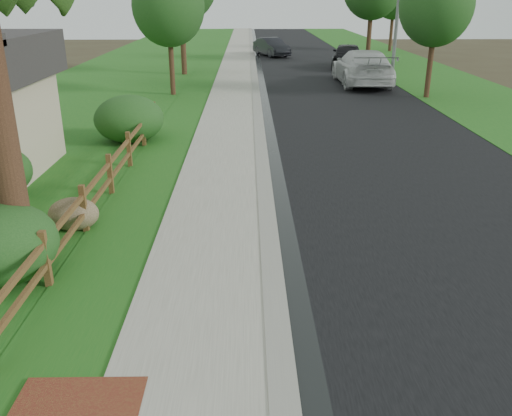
{
  "coord_description": "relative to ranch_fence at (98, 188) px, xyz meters",
  "views": [
    {
      "loc": [
        -0.04,
        -5.74,
        4.88
      ],
      "look_at": [
        0.12,
        4.64,
        0.78
      ],
      "focal_mm": 38.0,
      "sensor_mm": 36.0,
      "label": 1
    }
  ],
  "objects": [
    {
      "name": "dark_car_far",
      "position": [
        5.6,
        35.11,
        0.14
      ],
      "size": [
        3.16,
        4.75,
        1.48
      ],
      "primitive_type": "imported",
      "rotation": [
        0.0,
        0.0,
        0.39
      ],
      "color": "black",
      "rests_on": "road"
    },
    {
      "name": "boulder",
      "position": [
        -0.3,
        -1.03,
        -0.25
      ],
      "size": [
        1.22,
        0.98,
        0.74
      ],
      "primitive_type": "ellipsoid",
      "rotation": [
        0.0,
        0.0,
        -0.14
      ],
      "color": "brown",
      "rests_on": "ground"
    },
    {
      "name": "verge_far",
      "position": [
        15.1,
        28.6,
        -0.6
      ],
      "size": [
        6.0,
        90.0,
        0.04
      ],
      "primitive_type": "cube",
      "color": "#1A5A19",
      "rests_on": "ground"
    },
    {
      "name": "white_suv",
      "position": [
        10.14,
        19.52,
        0.38
      ],
      "size": [
        2.79,
        6.78,
        1.96
      ],
      "primitive_type": "imported",
      "rotation": [
        0.0,
        0.0,
        3.14
      ],
      "color": "silver",
      "rests_on": "road"
    },
    {
      "name": "tree_near_right",
      "position": [
        12.6,
        15.24,
        3.77
      ],
      "size": [
        3.52,
        3.52,
        6.33
      ],
      "color": "#321E14",
      "rests_on": "ground"
    },
    {
      "name": "shrub_b",
      "position": [
        -0.9,
        -3.32,
        0.1
      ],
      "size": [
        2.27,
        2.27,
        1.44
      ],
      "primitive_type": "ellipsoid",
      "rotation": [
        0.0,
        0.0,
        -0.11
      ],
      "color": "#1C4619",
      "rests_on": "ground"
    },
    {
      "name": "ground",
      "position": [
        3.6,
        -6.4,
        -0.62
      ],
      "size": [
        120.0,
        120.0,
        0.0
      ],
      "primitive_type": "plane",
      "color": "#382F1F"
    },
    {
      "name": "curb",
      "position": [
        4.0,
        28.6,
        -0.56
      ],
      "size": [
        0.4,
        90.0,
        0.12
      ],
      "primitive_type": "cube",
      "color": "gray",
      "rests_on": "ground"
    },
    {
      "name": "sidewalk",
      "position": [
        2.7,
        28.6,
        -0.57
      ],
      "size": [
        2.2,
        90.0,
        0.1
      ],
      "primitive_type": "cube",
      "color": "gray",
      "rests_on": "ground"
    },
    {
      "name": "dark_car_mid",
      "position": [
        10.59,
        26.94,
        0.28
      ],
      "size": [
        3.02,
        5.44,
        1.75
      ],
      "primitive_type": "imported",
      "rotation": [
        0.0,
        0.0,
        2.95
      ],
      "color": "black",
      "rests_on": "road"
    },
    {
      "name": "lawn_near",
      "position": [
        -4.4,
        28.6,
        -0.6
      ],
      "size": [
        9.0,
        90.0,
        0.04
      ],
      "primitive_type": "cube",
      "color": "#1A5A19",
      "rests_on": "ground"
    },
    {
      "name": "tree_near_left",
      "position": [
        -0.3,
        16.23,
        3.73
      ],
      "size": [
        3.57,
        3.57,
        6.32
      ],
      "color": "#321E14",
      "rests_on": "ground"
    },
    {
      "name": "shrub_d",
      "position": [
        -0.6,
        6.68,
        0.2
      ],
      "size": [
        2.58,
        2.58,
        1.64
      ],
      "primitive_type": "ellipsoid",
      "rotation": [
        0.0,
        0.0,
        0.08
      ],
      "color": "#1C4619",
      "rests_on": "ground"
    },
    {
      "name": "grass_strip",
      "position": [
        0.8,
        28.6,
        -0.59
      ],
      "size": [
        1.6,
        90.0,
        0.06
      ],
      "primitive_type": "cube",
      "color": "#1A5A19",
      "rests_on": "ground"
    },
    {
      "name": "wet_gutter",
      "position": [
        4.35,
        28.6,
        -0.6
      ],
      "size": [
        0.5,
        90.0,
        0.0
      ],
      "primitive_type": "cube",
      "color": "black",
      "rests_on": "road"
    },
    {
      "name": "road",
      "position": [
        8.2,
        28.6,
        -0.61
      ],
      "size": [
        8.0,
        90.0,
        0.02
      ],
      "primitive_type": "cube",
      "color": "black",
      "rests_on": "ground"
    },
    {
      "name": "ranch_fence",
      "position": [
        0.0,
        0.0,
        0.0
      ],
      "size": [
        0.12,
        16.92,
        1.1
      ],
      "color": "#4F351A",
      "rests_on": "ground"
    }
  ]
}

